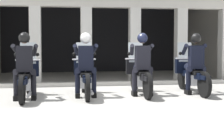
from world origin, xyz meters
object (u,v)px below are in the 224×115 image
Objects in this scene: motorcycle_far_left at (26,77)px; motorcycle_center_left at (85,76)px; motorcycle_far_right at (191,74)px; police_officer_center_left at (86,59)px; police_officer_far_left at (25,60)px; police_officer_far_right at (196,58)px; motorcycle_center_right at (139,75)px; police_officer_center_right at (142,59)px.

motorcycle_center_left is at bearing 6.78° from motorcycle_far_left.
motorcycle_center_left is at bearing -175.17° from motorcycle_far_right.
motorcycle_center_left is at bearing 98.09° from police_officer_center_left.
police_officer_far_left reaches higher than motorcycle_center_left.
police_officer_center_left is (1.42, -0.15, 0.44)m from motorcycle_far_left.
motorcycle_center_left is (1.42, 0.14, 0.00)m from motorcycle_far_left.
police_officer_far_right is at bearing 3.82° from motorcycle_center_left.
motorcycle_center_left is 1.29× the size of police_officer_center_left.
motorcycle_far_left and motorcycle_center_right have the same top height.
motorcycle_center_left is 2.89m from police_officer_far_right.
motorcycle_center_right is at bearing -175.52° from motorcycle_far_right.
motorcycle_far_right is at bearing 16.28° from police_officer_center_right.
police_officer_center_right is 1.42m from police_officer_far_right.
police_officer_center_right is at bearing -175.52° from police_officer_far_right.
motorcycle_far_right is 1.29× the size of police_officer_far_right.
police_officer_center_right is (-0.00, -0.28, 0.44)m from motorcycle_center_right.
motorcycle_far_left is 1.29× the size of police_officer_far_right.
police_officer_center_right is (2.85, -0.11, 0.44)m from motorcycle_far_left.
motorcycle_far_left is 2.85m from motorcycle_center_right.
police_officer_far_right is at bearing 5.07° from police_officer_center_right.
police_officer_center_left is (-0.00, -0.28, 0.44)m from motorcycle_center_left.
motorcycle_far_left is 0.52m from police_officer_far_left.
motorcycle_far_right is at bearing 3.93° from motorcycle_far_left.
police_officer_far_right is at bearing -6.23° from motorcycle_center_right.
police_officer_far_left and police_officer_center_right have the same top height.
police_officer_far_left is 1.00× the size of police_officer_center_right.
motorcycle_center_left is at bearing -174.24° from motorcycle_center_right.
motorcycle_center_right is at bearing 173.18° from police_officer_far_right.
police_officer_far_left is 1.00× the size of police_officer_center_left.
police_officer_far_left is at bearing -155.26° from motorcycle_center_left.
motorcycle_center_right and motorcycle_far_right have the same top height.
motorcycle_far_right is (2.85, 0.34, -0.44)m from police_officer_center_left.
police_officer_center_left reaches higher than motorcycle_center_left.
motorcycle_center_right is at bearing 9.86° from motorcycle_center_left.
motorcycle_center_right is at bearing 93.98° from police_officer_center_right.
police_officer_far_left is at bearing -88.93° from motorcycle_far_left.
motorcycle_far_left and motorcycle_far_right have the same top height.
police_officer_center_right reaches higher than motorcycle_far_right.
police_officer_center_right is (1.42, -0.25, 0.44)m from motorcycle_center_left.
police_officer_center_left is 2.90m from motorcycle_far_right.
police_officer_far_right is (4.27, -0.09, 0.44)m from motorcycle_far_left.
police_officer_far_left is 4.32m from motorcycle_far_right.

